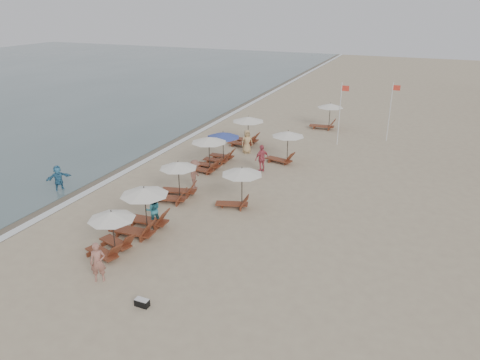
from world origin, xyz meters
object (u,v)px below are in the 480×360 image
at_px(inland_station_2, 326,114).
at_px(beachgoer_far_b, 247,142).
at_px(lounger_station_5, 246,130).
at_px(inland_station_0, 238,182).
at_px(beachgoer_near, 98,262).
at_px(beachgoer_far_a, 262,158).
at_px(lounger_station_0, 110,231).
at_px(duffel_bag, 142,303).
at_px(lounger_station_2, 175,182).
at_px(lounger_station_1, 141,211).
at_px(flag_pole_near, 340,111).
at_px(lounger_station_4, 221,145).
at_px(inland_station_1, 284,143).
at_px(beachgoer_mid_a, 153,210).
at_px(beachgoer_mid_b, 195,175).
at_px(waterline_walker, 58,178).
at_px(lounger_station_3, 207,152).

distance_m(inland_station_2, beachgoer_far_b, 9.64).
distance_m(lounger_station_5, inland_station_0, 11.33).
xyz_separation_m(beachgoer_near, beachgoer_far_a, (1.72, 14.19, 0.07)).
xyz_separation_m(lounger_station_0, duffel_bag, (3.41, -2.68, -0.93)).
bearing_deg(lounger_station_2, lounger_station_1, -83.46).
height_order(lounger_station_5, beachgoer_far_b, lounger_station_5).
distance_m(beachgoer_far_a, flag_pole_near, 8.78).
relative_size(lounger_station_4, lounger_station_5, 0.91).
bearing_deg(inland_station_1, beachgoer_near, -98.74).
relative_size(lounger_station_2, beachgoer_far_a, 1.43).
height_order(lounger_station_5, beachgoer_near, lounger_station_5).
distance_m(beachgoer_mid_a, beachgoer_mid_b, 4.88).
height_order(lounger_station_4, inland_station_0, inland_station_0).
xyz_separation_m(lounger_station_0, flag_pole_near, (6.02, 20.15, 1.56)).
bearing_deg(beachgoer_mid_a, beachgoer_far_b, -129.47).
height_order(lounger_station_4, beachgoer_far_b, lounger_station_4).
relative_size(lounger_station_1, inland_station_0, 1.09).
bearing_deg(waterline_walker, lounger_station_2, -46.64).
height_order(lounger_station_0, beachgoer_far_b, lounger_station_0).
relative_size(lounger_station_3, inland_station_2, 0.87).
bearing_deg(inland_station_2, inland_station_0, -92.53).
distance_m(lounger_station_3, lounger_station_4, 2.09).
relative_size(lounger_station_1, flag_pole_near, 0.58).
bearing_deg(beachgoer_near, inland_station_2, 50.69).
relative_size(lounger_station_2, duffel_bag, 4.85).
bearing_deg(inland_station_2, lounger_station_5, -123.62).
bearing_deg(beachgoer_mid_a, inland_station_1, -144.94).
xyz_separation_m(lounger_station_5, flag_pole_near, (6.59, 2.90, 1.46)).
xyz_separation_m(inland_station_0, flag_pole_near, (2.68, 13.54, 1.16)).
distance_m(lounger_station_4, beachgoer_near, 15.09).
relative_size(inland_station_0, waterline_walker, 1.65).
xyz_separation_m(lounger_station_2, duffel_bag, (3.75, -8.89, -0.89)).
distance_m(beachgoer_mid_b, beachgoer_far_b, 7.50).
xyz_separation_m(lounger_station_5, inland_station_2, (4.68, 7.04, 0.12)).
relative_size(lounger_station_1, duffel_bag, 5.18).
xyz_separation_m(lounger_station_4, beachgoer_near, (1.60, -15.00, -0.34)).
bearing_deg(inland_station_2, waterline_walker, -120.26).
height_order(lounger_station_1, lounger_station_5, lounger_station_1).
bearing_deg(flag_pole_near, beachgoer_mid_b, -116.41).
distance_m(lounger_station_0, duffel_bag, 4.44).
distance_m(inland_station_0, beachgoer_mid_a, 4.76).
distance_m(lounger_station_3, lounger_station_5, 6.29).
bearing_deg(beachgoer_far_b, flag_pole_near, -1.82).
relative_size(lounger_station_2, lounger_station_4, 1.06).
bearing_deg(beachgoer_far_a, inland_station_0, 38.70).
height_order(beachgoer_mid_a, beachgoer_mid_b, beachgoer_mid_b).
relative_size(lounger_station_0, lounger_station_1, 0.85).
relative_size(inland_station_2, beachgoer_far_a, 1.55).
height_order(lounger_station_3, beachgoer_near, lounger_station_3).
distance_m(lounger_station_1, lounger_station_4, 10.87).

